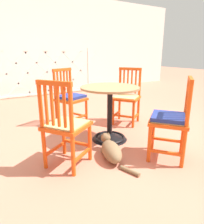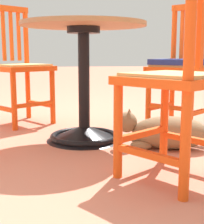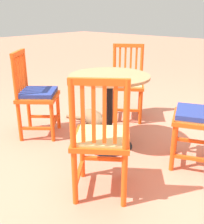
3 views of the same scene
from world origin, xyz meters
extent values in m
plane|color=#C6755B|center=(0.00, 0.00, 0.00)|extent=(24.00, 24.00, 0.00)
cube|color=silver|center=(0.00, 4.12, 1.40)|extent=(10.00, 0.20, 2.80)
cylinder|color=silver|center=(1.31, 3.47, 0.64)|extent=(0.06, 0.06, 1.27)
cube|color=silver|center=(0.04, 3.47, 0.06)|extent=(2.55, 0.04, 0.05)
cube|color=silver|center=(0.04, 3.47, 1.21)|extent=(2.55, 0.04, 0.05)
cube|color=silver|center=(-0.98, 3.47, 0.64)|extent=(1.15, 0.02, 1.15)
cube|color=silver|center=(-0.47, 3.47, 0.64)|extent=(1.15, 0.02, 1.15)
cube|color=silver|center=(0.04, 3.47, 0.64)|extent=(1.15, 0.02, 1.15)
cube|color=silver|center=(0.55, 3.47, 0.64)|extent=(1.15, 0.02, 1.15)
cube|color=silver|center=(1.06, 3.47, 0.64)|extent=(1.15, 0.02, 1.15)
cube|color=silver|center=(-0.98, 3.47, 0.64)|extent=(1.15, 0.02, 1.15)
cube|color=silver|center=(-0.47, 3.47, 0.64)|extent=(1.15, 0.02, 1.15)
cube|color=silver|center=(0.04, 3.47, 0.64)|extent=(1.15, 0.02, 1.15)
cube|color=silver|center=(0.55, 3.47, 0.64)|extent=(1.15, 0.02, 1.15)
cube|color=silver|center=(1.06, 3.47, 0.64)|extent=(1.15, 0.02, 1.15)
cone|color=black|center=(-0.14, 0.02, 0.05)|extent=(0.48, 0.48, 0.10)
torus|color=black|center=(-0.14, 0.02, 0.03)|extent=(0.44, 0.44, 0.04)
cylinder|color=black|center=(-0.14, 0.02, 0.37)|extent=(0.07, 0.07, 0.66)
cylinder|color=black|center=(-0.14, 0.02, 0.68)|extent=(0.20, 0.20, 0.04)
cylinder|color=#9E754C|center=(-0.14, 0.02, 0.72)|extent=(0.76, 0.76, 0.02)
cylinder|color=#E04C14|center=(-0.11, -0.70, 0.23)|extent=(0.04, 0.04, 0.45)
cylinder|color=#E04C14|center=(0.16, -0.49, 0.23)|extent=(0.04, 0.04, 0.45)
cylinder|color=#E04C14|center=(0.11, -0.97, 0.46)|extent=(0.04, 0.04, 0.91)
cylinder|color=#E04C14|center=(0.37, -0.75, 0.46)|extent=(0.04, 0.04, 0.91)
cube|color=#E04C14|center=(0.00, -0.83, 0.14)|extent=(0.24, 0.28, 0.03)
cube|color=#E04C14|center=(0.27, -0.62, 0.14)|extent=(0.24, 0.28, 0.03)
cube|color=#E04C14|center=(0.03, -0.60, 0.17)|extent=(0.28, 0.24, 0.03)
cube|color=#E04C14|center=(0.13, -0.73, 0.43)|extent=(0.56, 0.56, 0.04)
cube|color=tan|center=(0.13, -0.73, 0.45)|extent=(0.49, 0.49, 0.02)
cube|color=#E04C14|center=(0.16, -0.92, 0.68)|extent=(0.03, 0.03, 0.39)
cube|color=#E04C14|center=(0.22, -0.88, 0.68)|extent=(0.03, 0.03, 0.39)
cube|color=#E04C14|center=(0.27, -0.84, 0.68)|extent=(0.03, 0.03, 0.39)
cube|color=#E04C14|center=(0.32, -0.79, 0.68)|extent=(0.03, 0.03, 0.39)
cube|color=#E04C14|center=(0.24, -0.86, 0.89)|extent=(0.31, 0.27, 0.04)
cube|color=navy|center=(0.13, -0.73, 0.48)|extent=(0.51, 0.51, 0.04)
cylinder|color=#E04C14|center=(0.42, 0.21, 0.23)|extent=(0.04, 0.04, 0.45)
cylinder|color=#E04C14|center=(0.22, 0.48, 0.23)|extent=(0.04, 0.04, 0.45)
cylinder|color=#E04C14|center=(0.69, 0.41, 0.46)|extent=(0.04, 0.04, 0.91)
cylinder|color=#E04C14|center=(0.49, 0.68, 0.46)|extent=(0.04, 0.04, 0.91)
cube|color=#E04C14|center=(0.56, 0.31, 0.14)|extent=(0.29, 0.22, 0.03)
cube|color=#E04C14|center=(0.36, 0.58, 0.14)|extent=(0.29, 0.22, 0.03)
cube|color=#E04C14|center=(0.32, 0.34, 0.17)|extent=(0.22, 0.29, 0.03)
cube|color=#E04C14|center=(0.46, 0.44, 0.43)|extent=(0.56, 0.56, 0.04)
cube|color=tan|center=(0.46, 0.44, 0.45)|extent=(0.49, 0.49, 0.02)
cube|color=#E04C14|center=(0.65, 0.46, 0.68)|extent=(0.03, 0.03, 0.39)
cube|color=#E04C14|center=(0.61, 0.52, 0.68)|extent=(0.03, 0.03, 0.39)
cube|color=#E04C14|center=(0.57, 0.57, 0.68)|extent=(0.03, 0.03, 0.39)
cube|color=#E04C14|center=(0.53, 0.63, 0.68)|extent=(0.03, 0.03, 0.39)
cube|color=#E04C14|center=(0.59, 0.54, 0.89)|extent=(0.25, 0.33, 0.04)
cylinder|color=#E04C14|center=(-0.15, 0.72, 0.23)|extent=(0.04, 0.04, 0.45)
cylinder|color=#E04C14|center=(-0.46, 0.59, 0.23)|extent=(0.04, 0.04, 0.45)
cylinder|color=#E04C14|center=(-0.28, 1.03, 0.46)|extent=(0.04, 0.04, 0.91)
cylinder|color=#E04C14|center=(-0.59, 0.90, 0.46)|extent=(0.04, 0.04, 0.91)
cube|color=#E04C14|center=(-0.21, 0.87, 0.14)|extent=(0.16, 0.32, 0.03)
cube|color=#E04C14|center=(-0.52, 0.74, 0.14)|extent=(0.16, 0.32, 0.03)
cube|color=#E04C14|center=(-0.30, 0.65, 0.17)|extent=(0.32, 0.16, 0.03)
cube|color=#E04C14|center=(-0.37, 0.81, 0.43)|extent=(0.52, 0.52, 0.04)
cube|color=tan|center=(-0.37, 0.81, 0.45)|extent=(0.46, 0.46, 0.02)
cube|color=#E04C14|center=(-0.34, 1.00, 0.68)|extent=(0.03, 0.03, 0.39)
cube|color=#E04C14|center=(-0.40, 0.98, 0.68)|extent=(0.03, 0.03, 0.39)
cube|color=#E04C14|center=(-0.46, 0.95, 0.68)|extent=(0.03, 0.03, 0.39)
cube|color=#E04C14|center=(-0.53, 0.93, 0.68)|extent=(0.03, 0.03, 0.39)
cube|color=#E04C14|center=(-0.43, 0.96, 0.89)|extent=(0.36, 0.18, 0.04)
cube|color=navy|center=(-0.37, 0.81, 0.48)|extent=(0.47, 0.47, 0.04)
cylinder|color=#E04C14|center=(-0.83, -0.05, 0.23)|extent=(0.04, 0.04, 0.45)
cylinder|color=#E04C14|center=(-0.63, -0.33, 0.23)|extent=(0.04, 0.04, 0.45)
cylinder|color=#E04C14|center=(-1.11, -0.25, 0.46)|extent=(0.04, 0.04, 0.91)
cylinder|color=#E04C14|center=(-0.91, -0.53, 0.46)|extent=(0.04, 0.04, 0.91)
cube|color=#E04C14|center=(-0.97, -0.15, 0.14)|extent=(0.30, 0.22, 0.03)
cube|color=#E04C14|center=(-0.77, -0.43, 0.14)|extent=(0.30, 0.22, 0.03)
cube|color=#E04C14|center=(-0.73, -0.19, 0.17)|extent=(0.22, 0.30, 0.03)
cube|color=#E04C14|center=(-0.87, -0.29, 0.43)|extent=(0.56, 0.56, 0.04)
cube|color=tan|center=(-0.87, -0.29, 0.45)|extent=(0.49, 0.49, 0.02)
cube|color=#E04C14|center=(-1.07, -0.30, 0.68)|extent=(0.03, 0.03, 0.39)
cube|color=#E04C14|center=(-1.03, -0.36, 0.68)|extent=(0.03, 0.03, 0.39)
cube|color=#E04C14|center=(-0.99, -0.42, 0.68)|extent=(0.03, 0.03, 0.39)
cube|color=#E04C14|center=(-0.95, -0.47, 0.68)|extent=(0.03, 0.03, 0.39)
cube|color=#E04C14|center=(-1.01, -0.39, 0.89)|extent=(0.24, 0.33, 0.04)
ellipsoid|color=brown|center=(-0.42, -0.45, 0.10)|extent=(0.32, 0.48, 0.19)
ellipsoid|color=silver|center=(-0.39, -0.35, 0.08)|extent=(0.20, 0.22, 0.14)
sphere|color=brown|center=(-0.35, -0.21, 0.15)|extent=(0.12, 0.12, 0.12)
ellipsoid|color=silver|center=(-0.34, -0.17, 0.14)|extent=(0.06, 0.06, 0.04)
cone|color=brown|center=(-0.38, -0.21, 0.20)|extent=(0.04, 0.04, 0.04)
cone|color=brown|center=(-0.32, -0.23, 0.20)|extent=(0.04, 0.04, 0.04)
ellipsoid|color=brown|center=(-0.43, -0.27, 0.03)|extent=(0.09, 0.13, 0.05)
ellipsoid|color=brown|center=(-0.32, -0.30, 0.03)|extent=(0.09, 0.13, 0.05)
cylinder|color=brown|center=(-0.42, -0.77, 0.02)|extent=(0.11, 0.22, 0.04)
camera|label=1|loc=(-1.56, -2.14, 1.15)|focal=32.51mm
camera|label=2|loc=(-2.26, 0.25, 0.55)|focal=55.07mm
camera|label=3|loc=(1.78, 1.59, 1.28)|focal=43.60mm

